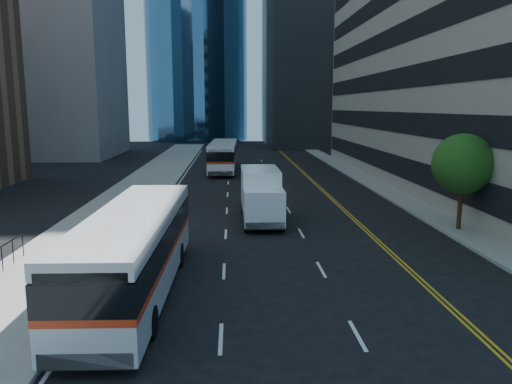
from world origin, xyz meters
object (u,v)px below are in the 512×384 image
Objects in this scene: street_tree at (463,164)px; box_truck at (261,195)px; bus_front at (135,249)px; bus_rear at (223,155)px.

box_truck is at bearing 164.64° from street_tree.
bus_front is 34.35m from bus_rear.
bus_rear is (2.57, 34.25, -0.00)m from bus_front.
bus_front is 1.87× the size of box_truck.
box_truck is at bearing -81.81° from bus_rear.
bus_rear is at bearing 86.84° from bus_front.
bus_front is at bearing -151.87° from street_tree.
street_tree is 11.05m from box_truck.
street_tree is 17.80m from bus_front.
street_tree reaches higher than box_truck.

